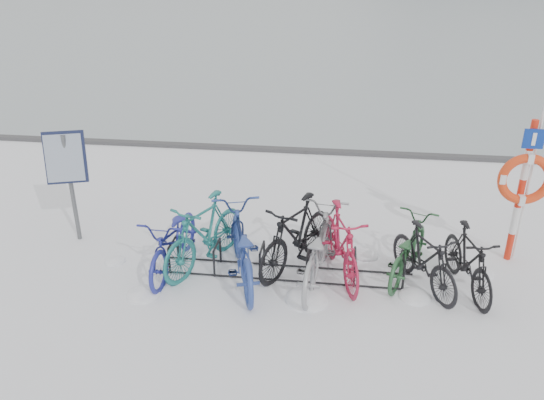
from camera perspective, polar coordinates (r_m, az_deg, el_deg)
ground at (r=8.45m, az=1.36°, el=-7.93°), size 900.00×900.00×0.00m
quay_edge at (r=13.78m, az=4.15°, el=5.28°), size 400.00×0.25×0.10m
bike_rack at (r=8.36m, az=1.38°, el=-6.88°), size 4.00×0.48×0.46m
info_board at (r=9.50m, az=-21.22°, el=3.63°), size 0.70×0.45×1.98m
lifebuoy_station at (r=9.05m, az=25.58°, el=2.03°), size 0.83×0.23×4.30m
bike_0 at (r=8.52m, az=-10.50°, el=-4.05°), size 0.78×2.01×1.04m
bike_1 at (r=8.49m, az=-7.31°, el=-3.34°), size 1.32×2.05×1.20m
bike_2 at (r=8.09m, az=-3.39°, el=-4.83°), size 1.39×2.31×1.14m
bike_3 at (r=8.38m, az=2.58°, el=-3.55°), size 1.42×2.01×1.19m
bike_4 at (r=8.08m, az=4.92°, el=-5.01°), size 1.01×2.23×1.13m
bike_5 at (r=8.23m, az=7.43°, el=-4.44°), size 1.06×2.00×1.15m
bike_6 at (r=8.50m, az=14.42°, el=-4.90°), size 1.24×1.89×0.94m
bike_7 at (r=8.23m, az=16.06°, el=-5.91°), size 1.17×1.68×0.99m
bike_8 at (r=8.37m, az=20.38°, el=-5.93°), size 0.82×1.74×1.01m
snow_drifts at (r=8.25m, az=3.35°, el=-8.87°), size 6.27×2.10×0.23m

